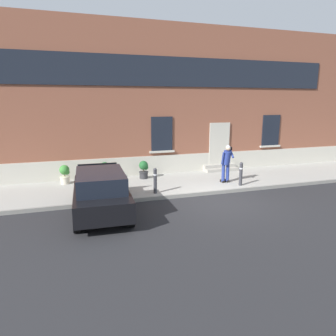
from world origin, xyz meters
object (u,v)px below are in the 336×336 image
Objects in this scene: planter_terracotta at (105,170)px; person_on_phone at (227,161)px; bollard_near_person at (241,173)px; hatchback_car_black at (101,192)px; planter_cream at (65,174)px; bollard_far_left at (155,180)px; planter_charcoal at (144,169)px.

person_on_phone is at bearing -22.83° from planter_terracotta.
bollard_near_person is 6.25m from planter_terracotta.
person_on_phone is at bearing 18.24° from hatchback_car_black.
hatchback_car_black is 4.80× the size of planter_cream.
bollard_far_left is at bearing 180.00° from bollard_near_person.
person_on_phone reaches higher than bollard_near_person.
planter_charcoal is at bearing 57.98° from hatchback_car_black.
bollard_far_left is (2.27, 1.29, -0.08)m from hatchback_car_black.
person_on_phone is 2.02× the size of planter_charcoal.
bollard_far_left reaches higher than planter_cream.
bollard_far_left is 1.22× the size of planter_terracotta.
planter_cream is (-1.21, 3.93, -0.18)m from hatchback_car_black.
hatchback_car_black reaches higher than planter_terracotta.
bollard_near_person is 1.22× the size of planter_charcoal.
bollard_near_person is at bearing 11.80° from hatchback_car_black.
bollard_far_left is at bearing -59.02° from planter_terracotta.
planter_terracotta is at bearing 171.76° from planter_charcoal.
planter_charcoal is at bearing -1.67° from planter_cream.
planter_charcoal is (3.61, -0.11, 0.00)m from planter_cream.
planter_charcoal is (0.12, 2.54, -0.11)m from bollard_far_left.
planter_terracotta is 1.00× the size of planter_charcoal.
hatchback_car_black reaches higher than planter_cream.
bollard_far_left is at bearing -165.44° from person_on_phone.
person_on_phone is at bearing -29.61° from planter_charcoal.
bollard_near_person is 4.55m from planter_charcoal.
hatchback_car_black is at bearing -98.21° from planter_terracotta.
planter_terracotta is at bearing 120.98° from bollard_far_left.
person_on_phone is (5.78, 1.90, 0.36)m from hatchback_car_black.
bollard_far_left is 1.22× the size of planter_cream.
hatchback_car_black is 4.52m from planter_charcoal.
bollard_far_left is at bearing -37.18° from planter_cream.
hatchback_car_black is 3.95× the size of bollard_near_person.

